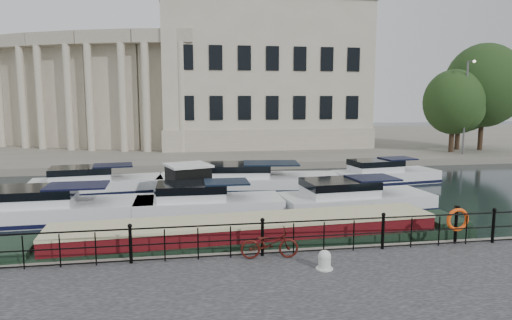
{
  "coord_description": "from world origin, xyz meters",
  "views": [
    {
      "loc": [
        -2.45,
        -15.8,
        5.47
      ],
      "look_at": [
        0.5,
        2.0,
        3.0
      ],
      "focal_mm": 32.0,
      "sensor_mm": 36.0,
      "label": 1
    }
  ],
  "objects_px": {
    "harbour_hut": "(188,186)",
    "bicycle": "(270,243)",
    "mooring_bollard": "(325,260)",
    "narrowboat": "(249,242)",
    "life_ring_post": "(457,220)"
  },
  "relations": [
    {
      "from": "life_ring_post",
      "to": "narrowboat",
      "type": "height_order",
      "value": "life_ring_post"
    },
    {
      "from": "bicycle",
      "to": "mooring_bollard",
      "type": "bearing_deg",
      "value": -125.43
    },
    {
      "from": "life_ring_post",
      "to": "harbour_hut",
      "type": "height_order",
      "value": "harbour_hut"
    },
    {
      "from": "mooring_bollard",
      "to": "life_ring_post",
      "type": "xyz_separation_m",
      "value": [
        5.13,
        1.49,
        0.55
      ]
    },
    {
      "from": "narrowboat",
      "to": "harbour_hut",
      "type": "xyz_separation_m",
      "value": [
        -1.99,
        7.72,
        0.59
      ]
    },
    {
      "from": "narrowboat",
      "to": "harbour_hut",
      "type": "bearing_deg",
      "value": 100.72
    },
    {
      "from": "bicycle",
      "to": "life_ring_post",
      "type": "relative_size",
      "value": 1.36
    },
    {
      "from": "bicycle",
      "to": "life_ring_post",
      "type": "xyz_separation_m",
      "value": [
        6.52,
        0.34,
        0.35
      ]
    },
    {
      "from": "mooring_bollard",
      "to": "harbour_hut",
      "type": "height_order",
      "value": "harbour_hut"
    },
    {
      "from": "life_ring_post",
      "to": "harbour_hut",
      "type": "distance_m",
      "value": 13.1
    },
    {
      "from": "harbour_hut",
      "to": "bicycle",
      "type": "bearing_deg",
      "value": -94.71
    },
    {
      "from": "bicycle",
      "to": "life_ring_post",
      "type": "bearing_deg",
      "value": -82.94
    },
    {
      "from": "mooring_bollard",
      "to": "narrowboat",
      "type": "distance_m",
      "value": 3.87
    },
    {
      "from": "life_ring_post",
      "to": "harbour_hut",
      "type": "relative_size",
      "value": 0.38
    },
    {
      "from": "mooring_bollard",
      "to": "life_ring_post",
      "type": "relative_size",
      "value": 0.43
    }
  ]
}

